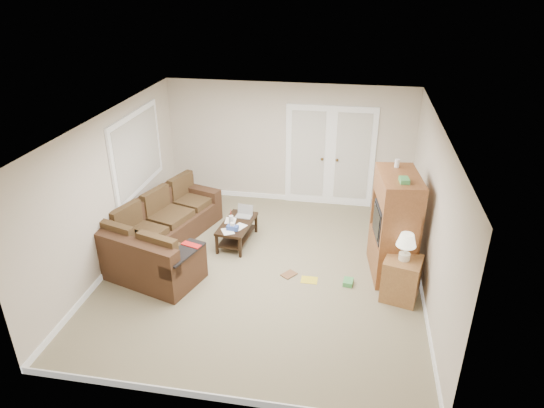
% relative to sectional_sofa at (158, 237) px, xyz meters
% --- Properties ---
extents(floor, '(5.50, 5.50, 0.00)m').
position_rel_sectional_sofa_xyz_m(floor, '(1.88, -0.20, -0.32)').
color(floor, gray).
rests_on(floor, ground).
extents(ceiling, '(5.00, 5.50, 0.02)m').
position_rel_sectional_sofa_xyz_m(ceiling, '(1.88, -0.20, 2.18)').
color(ceiling, silver).
rests_on(ceiling, wall_back).
extents(wall_left, '(0.02, 5.50, 2.50)m').
position_rel_sectional_sofa_xyz_m(wall_left, '(-0.62, -0.20, 0.93)').
color(wall_left, beige).
rests_on(wall_left, floor).
extents(wall_right, '(0.02, 5.50, 2.50)m').
position_rel_sectional_sofa_xyz_m(wall_right, '(4.38, -0.20, 0.93)').
color(wall_right, beige).
rests_on(wall_right, floor).
extents(wall_back, '(5.00, 0.02, 2.50)m').
position_rel_sectional_sofa_xyz_m(wall_back, '(1.88, 2.55, 0.93)').
color(wall_back, beige).
rests_on(wall_back, floor).
extents(wall_front, '(5.00, 0.02, 2.50)m').
position_rel_sectional_sofa_xyz_m(wall_front, '(1.88, -2.95, 0.93)').
color(wall_front, beige).
rests_on(wall_front, floor).
extents(baseboards, '(5.00, 5.50, 0.10)m').
position_rel_sectional_sofa_xyz_m(baseboards, '(1.88, -0.20, -0.27)').
color(baseboards, white).
rests_on(baseboards, floor).
extents(french_doors, '(1.80, 0.05, 2.13)m').
position_rel_sectional_sofa_xyz_m(french_doors, '(2.73, 2.52, 0.71)').
color(french_doors, white).
rests_on(french_doors, floor).
extents(window_left, '(0.05, 1.92, 1.42)m').
position_rel_sectional_sofa_xyz_m(window_left, '(-0.58, 0.80, 1.23)').
color(window_left, white).
rests_on(window_left, wall_left).
extents(sectional_sofa, '(1.96, 3.08, 0.83)m').
position_rel_sectional_sofa_xyz_m(sectional_sofa, '(0.00, 0.00, 0.00)').
color(sectional_sofa, '#422919').
rests_on(sectional_sofa, floor).
extents(coffee_table, '(0.59, 1.04, 0.68)m').
position_rel_sectional_sofa_xyz_m(coffee_table, '(1.25, 0.61, -0.10)').
color(coffee_table, black).
rests_on(coffee_table, floor).
extents(tv_armoire, '(0.71, 1.13, 1.84)m').
position_rel_sectional_sofa_xyz_m(tv_armoire, '(3.90, 0.10, 0.54)').
color(tv_armoire, brown).
rests_on(tv_armoire, floor).
extents(side_cabinet, '(0.63, 0.63, 1.09)m').
position_rel_sectional_sofa_xyz_m(side_cabinet, '(4.03, -0.57, 0.07)').
color(side_cabinet, '#976537').
rests_on(side_cabinet, floor).
extents(space_heater, '(0.15, 0.14, 0.32)m').
position_rel_sectional_sofa_xyz_m(space_heater, '(3.70, 2.25, -0.16)').
color(space_heater, silver).
rests_on(space_heater, floor).
extents(floor_magazine, '(0.26, 0.21, 0.01)m').
position_rel_sectional_sofa_xyz_m(floor_magazine, '(2.65, -0.37, -0.32)').
color(floor_magazine, yellow).
rests_on(floor_magazine, floor).
extents(floor_greenbox, '(0.17, 0.21, 0.08)m').
position_rel_sectional_sofa_xyz_m(floor_greenbox, '(3.26, -0.37, -0.29)').
color(floor_greenbox, '#45974F').
rests_on(floor_greenbox, floor).
extents(floor_book, '(0.28, 0.30, 0.02)m').
position_rel_sectional_sofa_xyz_m(floor_book, '(2.24, -0.23, -0.32)').
color(floor_book, brown).
rests_on(floor_book, floor).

